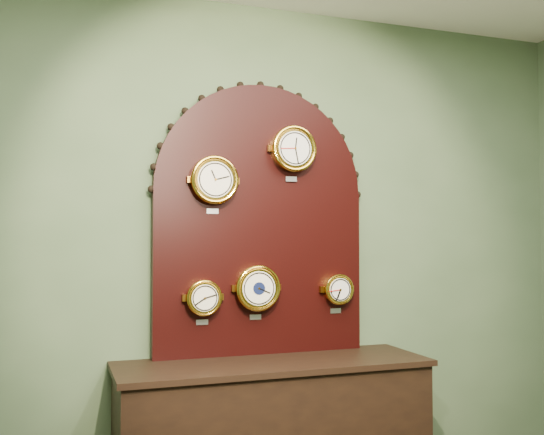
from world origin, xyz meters
name	(u,v)px	position (x,y,z in m)	size (l,w,h in m)	color
wall_back	(258,251)	(0.00, 2.50, 1.40)	(4.00, 4.00, 0.00)	#4C6344
display_board	(260,210)	(0.00, 2.45, 1.63)	(1.26, 0.06, 1.53)	black
roman_clock	(214,180)	(-0.28, 2.38, 1.78)	(0.26, 0.08, 0.31)	gold
arabic_clock	(293,149)	(0.17, 2.38, 1.97)	(0.26, 0.08, 0.31)	gold
hygrometer	(204,298)	(-0.34, 2.38, 1.16)	(0.19, 0.08, 0.24)	gold
barometer	(257,288)	(-0.04, 2.38, 1.20)	(0.25, 0.08, 0.30)	gold
tide_clock	(338,289)	(0.44, 2.38, 1.18)	(0.17, 0.08, 0.23)	gold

